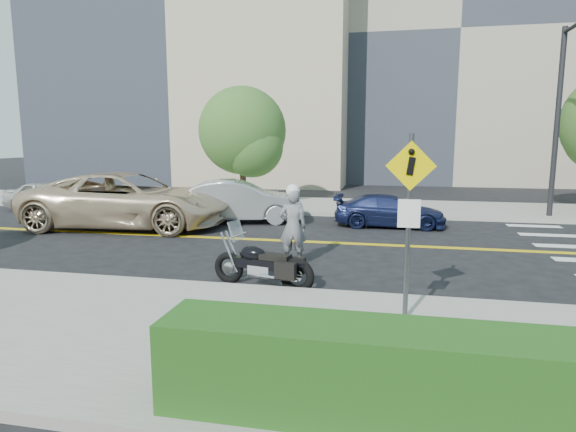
% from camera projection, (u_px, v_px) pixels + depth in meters
% --- Properties ---
extents(ground_plane, '(120.00, 120.00, 0.00)m').
position_uv_depth(ground_plane, '(259.00, 240.00, 14.86)').
color(ground_plane, black).
rests_on(ground_plane, ground).
extents(sidewalk_near, '(60.00, 5.00, 0.15)m').
position_uv_depth(sidewalk_near, '(134.00, 330.00, 7.60)').
color(sidewalk_near, '#9E9B91').
rests_on(sidewalk_near, ground_plane).
extents(sidewalk_far, '(60.00, 5.00, 0.15)m').
position_uv_depth(sidewalk_far, '(302.00, 205.00, 22.10)').
color(sidewalk_far, '#9E9B91').
rests_on(sidewalk_far, ground_plane).
extents(building_left, '(22.00, 14.00, 25.00)m').
position_uv_depth(building_left, '(206.00, 13.00, 36.20)').
color(building_left, tan).
rests_on(building_left, ground_plane).
extents(building_mid, '(18.00, 14.00, 20.00)m').
position_uv_depth(building_mid, '(448.00, 48.00, 36.81)').
color(building_mid, '#A39984').
rests_on(building_mid, ground_plane).
extents(traffic_light, '(0.28, 4.50, 7.00)m').
position_uv_depth(traffic_light, '(568.00, 94.00, 17.01)').
color(traffic_light, black).
rests_on(traffic_light, sidewalk_far).
extents(pedestrian_sign, '(0.78, 0.08, 3.00)m').
position_uv_depth(pedestrian_sign, '(409.00, 210.00, 7.60)').
color(pedestrian_sign, '#4C4C51').
rests_on(pedestrian_sign, sidewalk_near).
extents(motorcyclist, '(0.75, 0.56, 2.00)m').
position_uv_depth(motorcyclist, '(293.00, 225.00, 11.78)').
color(motorcyclist, '#999A9E').
rests_on(motorcyclist, ground).
extents(motorcycle, '(2.32, 1.13, 1.36)m').
position_uv_depth(motorcycle, '(263.00, 255.00, 10.04)').
color(motorcycle, black).
rests_on(motorcycle, ground).
extents(suv, '(7.27, 3.86, 1.94)m').
position_uv_depth(suv, '(128.00, 200.00, 16.78)').
color(suv, beige).
rests_on(suv, ground).
extents(parked_car_white, '(3.88, 1.77, 1.29)m').
position_uv_depth(parked_car_white, '(50.00, 196.00, 20.91)').
color(parked_car_white, silver).
rests_on(parked_car_white, ground).
extents(parked_car_silver, '(5.06, 2.91, 1.58)m').
position_uv_depth(parked_car_silver, '(238.00, 201.00, 17.88)').
color(parked_car_silver, '#B8BCC0').
rests_on(parked_car_silver, ground).
extents(parked_car_blue, '(3.92, 1.65, 1.13)m').
position_uv_depth(parked_car_blue, '(389.00, 211.00, 17.02)').
color(parked_car_blue, navy).
rests_on(parked_car_blue, ground).
extents(tree_far_a, '(4.01, 4.01, 5.47)m').
position_uv_depth(tree_far_a, '(242.00, 131.00, 21.99)').
color(tree_far_a, '#382619').
rests_on(tree_far_a, ground).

